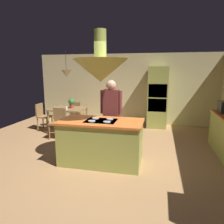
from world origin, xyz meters
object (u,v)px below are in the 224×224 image
(person_at_island, at_px, (111,111))
(chair_by_back_wall, at_px, (76,112))
(potted_plant_on_table, at_px, (72,103))
(cup_on_table, at_px, (66,108))
(chair_at_corner, at_px, (42,115))
(kitchen_island, at_px, (101,142))
(chair_facing_island, at_px, (58,121))
(dining_table, at_px, (68,111))
(oven_tower, at_px, (157,98))

(person_at_island, distance_m, chair_by_back_wall, 2.75)
(potted_plant_on_table, distance_m, cup_on_table, 0.32)
(person_at_island, relative_size, chair_at_corner, 1.99)
(kitchen_island, height_order, chair_at_corner, kitchen_island)
(person_at_island, relative_size, cup_on_table, 19.22)
(person_at_island, height_order, chair_facing_island, person_at_island)
(person_at_island, xyz_separation_m, chair_at_corner, (-2.68, 1.38, -0.49))
(dining_table, distance_m, cup_on_table, 0.28)
(chair_facing_island, bearing_deg, dining_table, 90.00)
(dining_table, bearing_deg, kitchen_island, -51.01)
(chair_facing_island, relative_size, chair_by_back_wall, 1.00)
(person_at_island, height_order, potted_plant_on_table, person_at_island)
(dining_table, bearing_deg, person_at_island, -38.24)
(kitchen_island, height_order, cup_on_table, kitchen_island)
(chair_at_corner, bearing_deg, chair_by_back_wall, -53.57)
(chair_by_back_wall, distance_m, chair_at_corner, 1.15)
(kitchen_island, bearing_deg, cup_on_table, 131.36)
(dining_table, bearing_deg, oven_tower, 22.21)
(kitchen_island, relative_size, chair_by_back_wall, 2.00)
(dining_table, distance_m, chair_at_corner, 0.94)
(person_at_island, xyz_separation_m, chair_facing_island, (-1.75, 0.70, -0.49))
(potted_plant_on_table, bearing_deg, oven_tower, 21.85)
(kitchen_island, distance_m, chair_at_corner, 3.36)
(oven_tower, height_order, chair_by_back_wall, oven_tower)
(oven_tower, xyz_separation_m, dining_table, (-2.80, -1.14, -0.38))
(dining_table, relative_size, cup_on_table, 12.22)
(potted_plant_on_table, bearing_deg, chair_at_corner, -176.50)
(dining_table, bearing_deg, chair_facing_island, -90.00)
(dining_table, relative_size, potted_plant_on_table, 3.67)
(chair_facing_island, bearing_deg, chair_at_corner, 143.57)
(dining_table, height_order, chair_at_corner, chair_at_corner)
(chair_by_back_wall, height_order, cup_on_table, chair_by_back_wall)
(dining_table, bearing_deg, chair_by_back_wall, 90.00)
(chair_by_back_wall, xyz_separation_m, cup_on_table, (0.06, -0.92, 0.30))
(chair_facing_island, height_order, potted_plant_on_table, potted_plant_on_table)
(chair_facing_island, bearing_deg, kitchen_island, -39.76)
(chair_facing_island, height_order, cup_on_table, chair_facing_island)
(oven_tower, distance_m, person_at_island, 2.73)
(oven_tower, height_order, person_at_island, oven_tower)
(oven_tower, distance_m, dining_table, 3.05)
(oven_tower, xyz_separation_m, chair_at_corner, (-3.73, -1.14, -0.54))
(oven_tower, relative_size, chair_facing_island, 2.39)
(oven_tower, bearing_deg, chair_at_corner, -162.96)
(oven_tower, xyz_separation_m, potted_plant_on_table, (-2.69, -1.08, -0.11))
(potted_plant_on_table, bearing_deg, chair_by_back_wall, 99.83)
(chair_at_corner, distance_m, cup_on_table, 1.06)
(chair_facing_island, relative_size, chair_at_corner, 1.00)
(kitchen_island, xyz_separation_m, dining_table, (-1.70, 2.10, 0.19))
(person_at_island, bearing_deg, potted_plant_on_table, 138.71)
(person_at_island, distance_m, chair_facing_island, 1.95)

